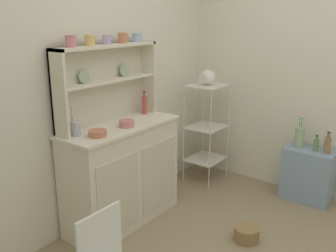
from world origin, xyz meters
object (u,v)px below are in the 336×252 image
Objects in this scene: hutch_shelf_unit at (105,78)px; oil_bottle at (316,144)px; hutch_cabinet at (122,173)px; floor_basket at (246,234)px; jam_bottle at (144,105)px; utensil_jar at (76,128)px; cup_rose_0 at (71,41)px; flower_vase at (299,136)px; bakers_rack at (207,123)px; side_shelf_blue at (308,175)px; porcelain_teapot at (208,77)px; bowl_mixing_large at (98,133)px; vinegar_bottle at (327,145)px.

oil_bottle is at bearing -44.65° from hutch_shelf_unit.
hutch_cabinet is 1.19m from floor_basket.
floor_basket is at bearing -91.81° from jam_bottle.
hutch_cabinet is at bearing -90.00° from hutch_shelf_unit.
jam_bottle is at bearing 0.55° from utensil_jar.
cup_rose_0 is 2.38m from flower_vase.
oil_bottle is (1.01, -1.34, -0.40)m from jam_bottle.
hutch_shelf_unit is 10.97× the size of cup_rose_0.
hutch_cabinet is 3.19× the size of flower_vase.
flower_vase reaches higher than oil_bottle.
hutch_shelf_unit is 1.41m from bakers_rack.
porcelain_teapot is at bearing 100.79° from side_shelf_blue.
bakers_rack is at bearing -5.54° from hutch_cabinet.
bowl_mixing_large is at bearing 178.32° from bakers_rack.
porcelain_teapot is 0.71× the size of flower_vase.
utensil_jar is 0.71× the size of flower_vase.
oil_bottle is at bearing -52.83° from jam_bottle.
utensil_jar is (-0.09, 0.15, 0.04)m from bowl_mixing_large.
utensil_jar is (-0.84, -0.01, -0.03)m from jam_bottle.
floor_basket is 1.66m from utensil_jar.
side_shelf_blue reaches higher than floor_basket.
hutch_cabinet is 5.23× the size of vinegar_bottle.
jam_bottle is 1.32× the size of oil_bottle.
cup_rose_0 reaches higher than floor_basket.
utensil_jar is 1.17× the size of vinegar_bottle.
hutch_shelf_unit is 4.89× the size of vinegar_bottle.
hutch_shelf_unit is 4.18× the size of porcelain_teapot.
floor_basket is (-0.85, -0.93, -0.61)m from bakers_rack.
jam_bottle is at bearing 12.02° from bowl_mixing_large.
side_shelf_blue is 1.80m from jam_bottle.
hutch_cabinet is 11.74× the size of cup_rose_0.
cup_rose_0 is at bearing 142.69° from oil_bottle.
hutch_shelf_unit is 2.20m from vinegar_bottle.
cup_rose_0 is 0.27× the size of flower_vase.
cup_rose_0 is 0.58× the size of oil_bottle.
bakers_rack is 0.51m from porcelain_teapot.
hutch_cabinet is 0.69m from jam_bottle.
utensil_jar is (-0.42, -0.09, -0.34)m from hutch_shelf_unit.
oil_bottle is at bearing -37.31° from cup_rose_0.
cup_rose_0 is at bearing 177.39° from jam_bottle.
hutch_cabinet is 0.58m from bowl_mixing_large.
side_shelf_blue is 1.52× the size of flower_vase.
porcelain_teapot is at bearing 102.12° from flower_vase.
flower_vase is at bearing -29.81° from bowl_mixing_large.
jam_bottle is at bearing 125.09° from vinegar_bottle.
hutch_cabinet is 1.25m from bakers_rack.
porcelain_teapot is 1.29m from oil_bottle.
side_shelf_blue is 3.76× the size of bowl_mixing_large.
bowl_mixing_large is (-0.33, -0.07, 0.47)m from hutch_cabinet.
porcelain_teapot is (-0.00, 0.00, 0.51)m from bakers_rack.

